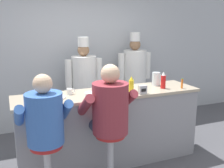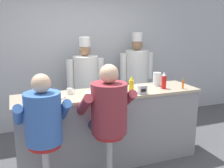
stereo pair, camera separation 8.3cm
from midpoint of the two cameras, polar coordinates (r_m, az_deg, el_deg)
wall_back at (r=5.13m, az=-6.54°, el=5.99°), size 10.00×0.06×2.70m
diner_counter at (r=3.80m, az=0.09°, el=-9.36°), size 2.60×0.65×1.04m
ketchup_bottle_red at (r=3.89m, az=11.83°, el=0.67°), size 0.07×0.07×0.25m
mustard_bottle_yellow at (r=3.58m, az=4.89°, el=-0.28°), size 0.07×0.07×0.23m
hot_sauce_bottle_orange at (r=3.95m, az=15.75°, el=0.02°), size 0.03×0.03×0.15m
water_pitcher_clear at (r=4.06m, az=10.33°, el=1.06°), size 0.14×0.12×0.20m
breakfast_plate at (r=3.43m, az=-11.74°, el=-2.72°), size 0.28×0.28×0.05m
cereal_bowl at (r=3.42m, az=-4.04°, el=-2.25°), size 0.15×0.15×0.06m
coffee_mug_white at (r=3.56m, az=-8.50°, el=-1.57°), size 0.12×0.08×0.08m
coffee_mug_tan at (r=3.57m, az=-0.16°, el=-1.24°), size 0.12×0.08×0.10m
napkin_dispenser_chrome at (r=3.55m, az=7.32°, el=-1.27°), size 0.11×0.07×0.12m
diner_seated_blue at (r=2.94m, az=-13.98°, el=-7.99°), size 0.60×0.59×1.47m
diner_seated_maroon at (r=3.10m, az=-0.09°, el=-5.95°), size 0.64×0.63×1.53m
cook_in_whites_near at (r=4.74m, az=-5.25°, el=0.65°), size 0.68×0.44×1.74m
cook_in_whites_far at (r=5.25m, az=5.80°, el=2.24°), size 0.71×0.45×1.81m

